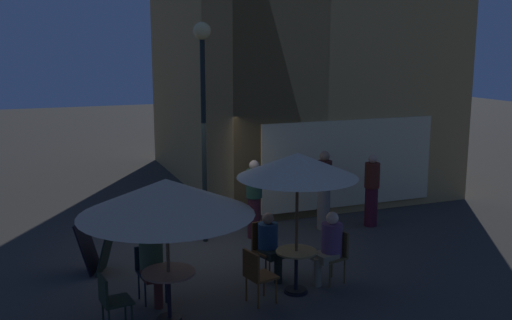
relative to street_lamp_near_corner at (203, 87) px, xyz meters
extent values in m
plane|color=#393730|center=(-0.24, -0.47, -3.23)|extent=(60.00, 60.00, 0.00)
cube|color=tan|center=(4.18, 1.94, 0.66)|extent=(6.54, 2.35, 7.79)
cube|color=tan|center=(2.08, 5.02, 0.66)|extent=(2.35, 8.51, 7.79)
cube|color=beige|center=(3.85, 0.73, -1.98)|extent=(4.58, 0.08, 2.10)
cylinder|color=black|center=(0.00, 0.00, -1.12)|extent=(0.10, 0.10, 4.21)
sphere|color=#F6D67C|center=(0.00, 0.00, 1.09)|extent=(0.35, 0.35, 0.35)
cube|color=black|center=(-2.15, -1.07, -2.75)|extent=(0.51, 0.62, 0.93)
cube|color=black|center=(-2.48, -0.91, -2.75)|extent=(0.51, 0.62, 0.93)
cylinder|color=black|center=(-1.56, -3.33, -3.22)|extent=(0.40, 0.40, 0.03)
cylinder|color=black|center=(-1.56, -3.33, -2.86)|extent=(0.06, 0.06, 0.75)
cylinder|color=#845C47|center=(-1.56, -3.33, -2.47)|extent=(0.79, 0.79, 0.03)
cylinder|color=black|center=(0.64, -3.08, -3.22)|extent=(0.40, 0.40, 0.03)
cylinder|color=black|center=(0.64, -3.08, -2.88)|extent=(0.06, 0.06, 0.70)
cylinder|color=olive|center=(0.64, -3.08, -2.52)|extent=(0.68, 0.68, 0.03)
cylinder|color=black|center=(-1.56, -3.33, -3.20)|extent=(0.36, 0.36, 0.06)
cylinder|color=brown|center=(-1.56, -3.33, -2.17)|extent=(0.05, 0.05, 2.12)
cone|color=tan|center=(-1.56, -3.33, -1.32)|extent=(2.56, 2.56, 0.53)
cylinder|color=black|center=(0.64, -3.08, -3.20)|extent=(0.36, 0.36, 0.06)
cylinder|color=#4F361F|center=(0.64, -3.08, -2.07)|extent=(0.05, 0.05, 2.31)
cone|color=beige|center=(0.64, -3.08, -1.07)|extent=(1.96, 1.96, 0.40)
cylinder|color=black|center=(-1.46, -2.68, -3.00)|extent=(0.03, 0.03, 0.46)
cylinder|color=black|center=(-1.80, -2.72, -3.00)|extent=(0.03, 0.03, 0.46)
cylinder|color=black|center=(-1.50, -2.35, -3.00)|extent=(0.03, 0.03, 0.46)
cylinder|color=black|center=(-1.84, -2.39, -3.00)|extent=(0.03, 0.03, 0.46)
cube|color=black|center=(-1.65, -2.54, -2.75)|extent=(0.47, 0.47, 0.04)
cube|color=black|center=(-1.67, -2.34, -2.54)|extent=(0.43, 0.09, 0.38)
cylinder|color=black|center=(-2.19, -3.25, -3.00)|extent=(0.03, 0.03, 0.47)
cylinder|color=black|center=(-2.15, -3.57, -3.00)|extent=(0.03, 0.03, 0.47)
cylinder|color=black|center=(-2.52, -3.29, -3.00)|extent=(0.03, 0.03, 0.47)
cube|color=black|center=(-2.33, -3.43, -2.75)|extent=(0.46, 0.46, 0.03)
cube|color=black|center=(-2.52, -3.46, -2.54)|extent=(0.09, 0.41, 0.38)
cylinder|color=#593416|center=(0.09, -3.03, -3.02)|extent=(0.03, 0.03, 0.42)
cylinder|color=#593416|center=(0.16, -3.36, -3.02)|extent=(0.03, 0.03, 0.42)
cylinder|color=#593416|center=(-0.25, -3.10, -3.02)|extent=(0.03, 0.03, 0.42)
cylinder|color=#593416|center=(-0.17, -3.44, -3.02)|extent=(0.03, 0.03, 0.42)
cube|color=#593416|center=(-0.04, -3.23, -2.79)|extent=(0.51, 0.51, 0.04)
cube|color=#593416|center=(-0.23, -3.27, -2.56)|extent=(0.13, 0.43, 0.43)
cylinder|color=brown|center=(1.26, -3.11, -3.01)|extent=(0.03, 0.03, 0.44)
cylinder|color=brown|center=(1.19, -2.79, -3.01)|extent=(0.03, 0.03, 0.44)
cylinder|color=brown|center=(1.58, -3.04, -3.01)|extent=(0.03, 0.03, 0.44)
cylinder|color=brown|center=(1.51, -2.72, -3.01)|extent=(0.03, 0.03, 0.44)
cube|color=brown|center=(1.39, -2.92, -2.77)|extent=(0.49, 0.49, 0.04)
cube|color=brown|center=(1.57, -2.88, -2.54)|extent=(0.13, 0.41, 0.44)
cylinder|color=#512E14|center=(0.65, -2.44, -3.00)|extent=(0.03, 0.03, 0.47)
cylinder|color=#512E14|center=(0.33, -2.52, -3.00)|extent=(0.03, 0.03, 0.47)
cylinder|color=#512E14|center=(0.57, -2.12, -3.00)|extent=(0.03, 0.03, 0.47)
cylinder|color=#512E14|center=(0.25, -2.20, -3.00)|extent=(0.03, 0.03, 0.47)
cube|color=#512E14|center=(0.45, -2.32, -2.74)|extent=(0.50, 0.50, 0.04)
cube|color=#512E14|center=(0.40, -2.14, -2.48)|extent=(0.41, 0.14, 0.49)
cube|color=#4B1E1A|center=(-1.63, -2.67, -2.74)|extent=(0.41, 0.40, 0.14)
cylinder|color=#4B1E1A|center=(-1.61, -2.83, -2.99)|extent=(0.14, 0.14, 0.49)
cylinder|color=#354930|center=(-1.65, -2.54, -2.44)|extent=(0.37, 0.37, 0.60)
sphere|color=brown|center=(-1.65, -2.54, -2.05)|extent=(0.21, 0.21, 0.21)
cube|color=#807252|center=(1.25, -2.95, -2.74)|extent=(0.43, 0.43, 0.14)
cylinder|color=#807252|center=(1.09, -2.98, -2.99)|extent=(0.14, 0.14, 0.49)
cylinder|color=#5C3C60|center=(1.39, -2.92, -2.46)|extent=(0.36, 0.36, 0.57)
sphere|color=beige|center=(1.39, -2.92, -2.07)|extent=(0.22, 0.22, 0.22)
cube|color=black|center=(0.48, -2.45, -2.74)|extent=(0.43, 0.44, 0.14)
cylinder|color=black|center=(0.52, -2.61, -2.99)|extent=(0.14, 0.14, 0.49)
cylinder|color=navy|center=(0.45, -2.32, -2.49)|extent=(0.35, 0.35, 0.51)
sphere|color=#966E4F|center=(0.45, -2.32, -2.14)|extent=(0.20, 0.20, 0.20)
cylinder|color=#421A1F|center=(1.04, -0.15, -2.79)|extent=(0.28, 0.28, 0.88)
cylinder|color=#24462E|center=(1.04, -0.15, -2.05)|extent=(0.34, 0.34, 0.60)
sphere|color=beige|center=(1.04, -0.15, -1.65)|extent=(0.21, 0.21, 0.21)
cylinder|color=#7D705E|center=(2.71, -0.13, -2.76)|extent=(0.28, 0.28, 0.93)
cylinder|color=#441C17|center=(2.71, -0.13, -1.99)|extent=(0.33, 0.33, 0.62)
sphere|color=#906C4D|center=(2.71, -0.13, -1.58)|extent=(0.23, 0.23, 0.23)
cylinder|color=#481520|center=(3.81, -0.34, -2.78)|extent=(0.29, 0.29, 0.89)
cylinder|color=#542116|center=(3.81, -0.34, -2.05)|extent=(0.34, 0.34, 0.56)
sphere|color=tan|center=(3.81, -0.34, -1.68)|extent=(0.20, 0.20, 0.20)
camera|label=1|loc=(-3.38, -11.48, 0.82)|focal=41.68mm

